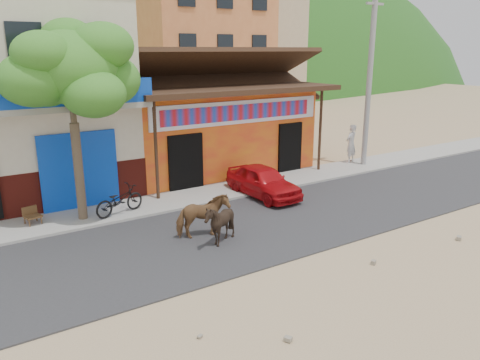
% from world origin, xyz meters
% --- Properties ---
extents(ground, '(120.00, 120.00, 0.00)m').
position_xyz_m(ground, '(0.00, 0.00, 0.00)').
color(ground, '#9E825B').
rests_on(ground, ground).
extents(road, '(60.00, 5.00, 0.04)m').
position_xyz_m(road, '(0.00, 2.50, 0.02)').
color(road, '#28282B').
rests_on(road, ground).
extents(sidewalk, '(60.00, 2.00, 0.12)m').
position_xyz_m(sidewalk, '(0.00, 6.00, 0.06)').
color(sidewalk, gray).
rests_on(sidewalk, ground).
extents(dance_club, '(8.00, 6.00, 3.60)m').
position_xyz_m(dance_club, '(2.00, 10.00, 1.80)').
color(dance_club, orange).
rests_on(dance_club, ground).
extents(cafe_building, '(7.00, 6.00, 7.00)m').
position_xyz_m(cafe_building, '(-5.50, 10.00, 3.50)').
color(cafe_building, beige).
rests_on(cafe_building, ground).
extents(apartment_front, '(9.00, 9.00, 12.00)m').
position_xyz_m(apartment_front, '(9.00, 24.00, 6.00)').
color(apartment_front, '#CC723F').
rests_on(apartment_front, ground).
extents(apartment_rear, '(8.00, 8.00, 10.00)m').
position_xyz_m(apartment_rear, '(18.00, 30.00, 5.00)').
color(apartment_rear, tan).
rests_on(apartment_rear, ground).
extents(tree, '(3.00, 3.00, 6.00)m').
position_xyz_m(tree, '(-4.60, 5.80, 3.12)').
color(tree, '#2D721E').
rests_on(tree, sidewalk).
extents(utility_pole, '(0.24, 0.24, 8.00)m').
position_xyz_m(utility_pole, '(8.20, 6.00, 4.12)').
color(utility_pole, gray).
rests_on(utility_pole, sidewalk).
extents(cow_tan, '(1.57, 0.91, 1.25)m').
position_xyz_m(cow_tan, '(-2.08, 2.58, 0.67)').
color(cow_tan, brown).
rests_on(cow_tan, road).
extents(cow_dark, '(1.29, 1.21, 1.19)m').
position_xyz_m(cow_dark, '(-1.93, 1.89, 0.64)').
color(cow_dark, black).
rests_on(cow_dark, road).
extents(red_car, '(1.42, 3.38, 1.14)m').
position_xyz_m(red_car, '(1.61, 4.78, 0.61)').
color(red_car, '#B30C12').
rests_on(red_car, road).
extents(scooter, '(1.84, 1.07, 0.91)m').
position_xyz_m(scooter, '(-3.49, 5.56, 0.58)').
color(scooter, black).
rests_on(scooter, sidewalk).
extents(pedestrian, '(0.73, 0.57, 1.77)m').
position_xyz_m(pedestrian, '(8.00, 6.65, 1.00)').
color(pedestrian, silver).
rests_on(pedestrian, sidewalk).
extents(cafe_chair_left, '(0.53, 0.53, 0.96)m').
position_xyz_m(cafe_chair_left, '(-6.00, 6.13, 0.60)').
color(cafe_chair_left, '#4F321A').
rests_on(cafe_chair_left, sidewalk).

